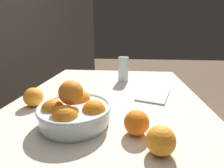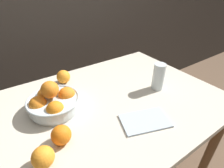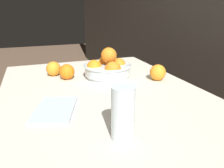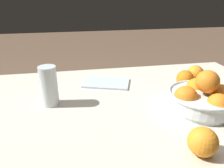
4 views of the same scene
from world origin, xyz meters
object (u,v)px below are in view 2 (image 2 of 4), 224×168
Objects in this scene: juice_glass at (158,78)px; orange_loose_aside at (61,135)px; fruit_bowl at (53,102)px; orange_loose_near_bowl at (63,77)px; orange_loose_front at (43,157)px.

juice_glass is 1.98× the size of orange_loose_aside.
fruit_bowl reaches higher than orange_loose_near_bowl.
orange_loose_near_bowl reaches higher than orange_loose_aside.
juice_glass is 0.67m from orange_loose_front.
orange_loose_near_bowl is (0.13, 0.21, -0.01)m from fruit_bowl.
fruit_bowl is at bearing 165.28° from juice_glass.
fruit_bowl is at bearing 64.81° from orange_loose_front.
orange_loose_front is at bearing -115.19° from fruit_bowl.
fruit_bowl is 3.08× the size of orange_loose_near_bowl.
orange_loose_front is at bearing -169.98° from juice_glass.
orange_loose_near_bowl is at bearing 138.99° from juice_glass.
orange_loose_near_bowl is at bearing 67.98° from orange_loose_aside.
juice_glass is 0.54m from orange_loose_near_bowl.
orange_loose_near_bowl reaches higher than orange_loose_front.
orange_loose_aside is (-0.04, -0.20, -0.01)m from fruit_bowl.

